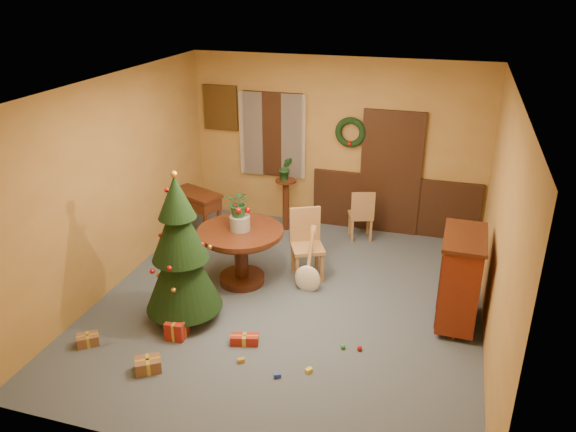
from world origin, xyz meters
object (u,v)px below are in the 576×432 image
at_px(writing_desk, 196,203).
at_px(chair_near, 306,241).
at_px(christmas_tree, 180,252).
at_px(dining_table, 241,246).
at_px(sideboard, 460,277).

bearing_deg(writing_desk, chair_near, -20.17).
bearing_deg(christmas_tree, dining_table, 70.89).
bearing_deg(christmas_tree, chair_near, 52.09).
height_order(christmas_tree, writing_desk, christmas_tree).
height_order(chair_near, christmas_tree, christmas_tree).
relative_size(dining_table, christmas_tree, 0.60).
relative_size(christmas_tree, sideboard, 1.63).
distance_m(dining_table, writing_desk, 1.78).
bearing_deg(sideboard, chair_near, 163.13).
height_order(dining_table, chair_near, chair_near).
xyz_separation_m(chair_near, sideboard, (2.14, -0.65, 0.11)).
bearing_deg(dining_table, writing_desk, 135.80).
height_order(chair_near, writing_desk, chair_near).
distance_m(chair_near, sideboard, 2.23).
bearing_deg(chair_near, writing_desk, 159.83).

